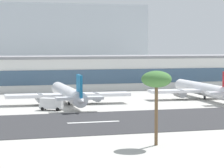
{
  "coord_description": "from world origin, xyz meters",
  "views": [
    {
      "loc": [
        -72.26,
        -123.23,
        17.59
      ],
      "look_at": [
        -25.41,
        34.89,
        5.45
      ],
      "focal_mm": 87.45,
      "sensor_mm": 36.0,
      "label": 1
    }
  ],
  "objects_px": {
    "service_box_truck_1": "(51,104)",
    "airliner_red_tail_gate_1": "(204,90)",
    "distant_hotel_block": "(54,40)",
    "airliner_blue_tail_gate_0": "(69,94)",
    "palm_tree_3": "(156,81)",
    "terminal_building": "(93,72)"
  },
  "relations": [
    {
      "from": "palm_tree_3",
      "to": "terminal_building",
      "type": "bearing_deg",
      "value": 80.69
    },
    {
      "from": "airliner_blue_tail_gate_0",
      "to": "palm_tree_3",
      "type": "height_order",
      "value": "palm_tree_3"
    },
    {
      "from": "distant_hotel_block",
      "to": "palm_tree_3",
      "type": "height_order",
      "value": "distant_hotel_block"
    },
    {
      "from": "terminal_building",
      "to": "service_box_truck_1",
      "type": "bearing_deg",
      "value": -113.44
    },
    {
      "from": "terminal_building",
      "to": "palm_tree_3",
      "type": "bearing_deg",
      "value": -99.31
    },
    {
      "from": "service_box_truck_1",
      "to": "palm_tree_3",
      "type": "bearing_deg",
      "value": -51.54
    },
    {
      "from": "terminal_building",
      "to": "service_box_truck_1",
      "type": "distance_m",
      "value": 71.12
    },
    {
      "from": "distant_hotel_block",
      "to": "airliner_blue_tail_gate_0",
      "type": "height_order",
      "value": "distant_hotel_block"
    },
    {
      "from": "service_box_truck_1",
      "to": "airliner_red_tail_gate_1",
      "type": "bearing_deg",
      "value": 45.5
    },
    {
      "from": "terminal_building",
      "to": "airliner_red_tail_gate_1",
      "type": "bearing_deg",
      "value": -64.79
    },
    {
      "from": "terminal_building",
      "to": "airliner_blue_tail_gate_0",
      "type": "distance_m",
      "value": 57.47
    },
    {
      "from": "terminal_building",
      "to": "palm_tree_3",
      "type": "xyz_separation_m",
      "value": [
        -19.66,
        -119.9,
        4.79
      ]
    },
    {
      "from": "airliner_red_tail_gate_1",
      "to": "service_box_truck_1",
      "type": "distance_m",
      "value": 54.0
    },
    {
      "from": "terminal_building",
      "to": "airliner_blue_tail_gate_0",
      "type": "xyz_separation_m",
      "value": [
        -21.03,
        -53.37,
        -3.41
      ]
    },
    {
      "from": "airliner_blue_tail_gate_0",
      "to": "palm_tree_3",
      "type": "relative_size",
      "value": 3.55
    },
    {
      "from": "airliner_blue_tail_gate_0",
      "to": "palm_tree_3",
      "type": "xyz_separation_m",
      "value": [
        1.37,
        -66.53,
        8.2
      ]
    },
    {
      "from": "airliner_red_tail_gate_1",
      "to": "terminal_building",
      "type": "bearing_deg",
      "value": 28.47
    },
    {
      "from": "airliner_red_tail_gate_1",
      "to": "palm_tree_3",
      "type": "xyz_separation_m",
      "value": [
        -43.34,
        -69.6,
        8.23
      ]
    },
    {
      "from": "service_box_truck_1",
      "to": "palm_tree_3",
      "type": "xyz_separation_m",
      "value": [
        8.57,
        -54.79,
        9.49
      ]
    },
    {
      "from": "airliner_red_tail_gate_1",
      "to": "palm_tree_3",
      "type": "distance_m",
      "value": 82.4
    },
    {
      "from": "airliner_blue_tail_gate_0",
      "to": "service_box_truck_1",
      "type": "distance_m",
      "value": 13.83
    },
    {
      "from": "palm_tree_3",
      "to": "airliner_blue_tail_gate_0",
      "type": "bearing_deg",
      "value": 91.18
    }
  ]
}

